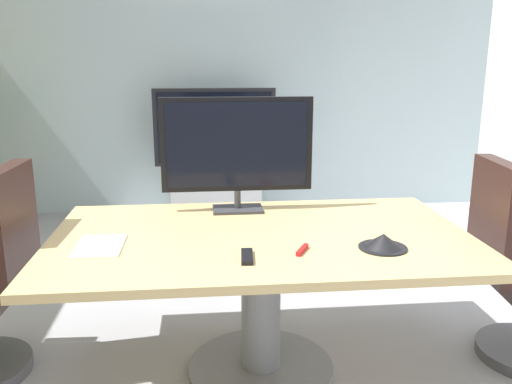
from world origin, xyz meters
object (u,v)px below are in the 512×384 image
Objects in this scene: conference_phone at (383,242)px; tv_monitor at (237,148)px; conference_table at (261,268)px; remote_control at (247,257)px; wall_display_unit at (216,175)px.

tv_monitor is at bearing 131.39° from conference_phone.
conference_table is 12.04× the size of remote_control.
conference_table is at bearing -86.89° from wall_display_unit.
conference_table is at bearing -78.71° from tv_monitor.
tv_monitor is at bearing 93.35° from remote_control.
wall_display_unit is 7.71× the size of remote_control.
tv_monitor is 0.84m from remote_control.
tv_monitor reaches higher than conference_table.
conference_phone is 0.63m from remote_control.
remote_control is at bearing -88.97° from wall_display_unit.
remote_control is (-0.10, -0.33, 0.19)m from conference_table.
remote_control is (0.06, -3.14, 0.32)m from wall_display_unit.
conference_table is 0.63m from conference_phone.
wall_display_unit is at bearing 102.47° from conference_phone.
conference_table is 1.56× the size of wall_display_unit.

